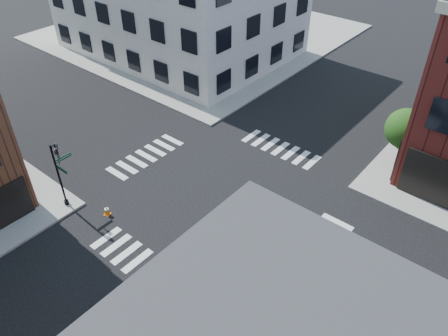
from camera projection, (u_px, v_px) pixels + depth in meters
name	position (u px, v px, depth m)	size (l,w,h in m)	color
ground	(220.00, 196.00, 28.14)	(120.00, 120.00, 0.00)	black
sidewalk_nw	(198.00, 32.00, 51.61)	(30.00, 30.00, 0.15)	gray
tree_near	(406.00, 131.00, 28.50)	(2.69, 2.69, 4.49)	black
tree_far	(436.00, 101.00, 32.35)	(2.43, 2.43, 4.07)	black
signal_pole	(60.00, 169.00, 25.73)	(1.29, 1.24, 4.60)	black
box_truck	(338.00, 312.00, 18.97)	(8.80, 3.68, 3.89)	white
traffic_cone	(107.00, 211.00, 26.59)	(0.45, 0.45, 0.68)	orange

